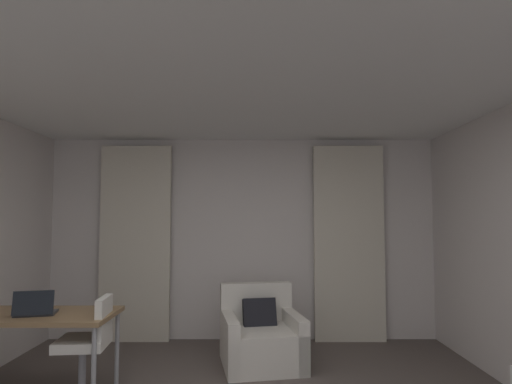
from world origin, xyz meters
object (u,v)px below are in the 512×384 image
object	(u,v)px
desk	(31,320)
desk_chair	(87,355)
armchair	(261,339)
laptop	(35,310)

from	to	relation	value
desk	desk_chair	bearing A→B (deg)	-8.82
armchair	desk_chair	world-z (taller)	desk_chair
laptop	desk	bearing A→B (deg)	132.59
desk	laptop	bearing A→B (deg)	-47.41
desk	armchair	bearing A→B (deg)	23.44
armchair	laptop	bearing A→B (deg)	-154.09
laptop	desk_chair	bearing A→B (deg)	-1.12
desk_chair	laptop	world-z (taller)	laptop
armchair	laptop	distance (m)	2.22
desk	desk_chair	size ratio (longest dim) A/B	1.61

